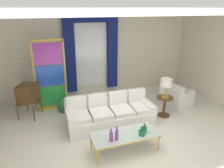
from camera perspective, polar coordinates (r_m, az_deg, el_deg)
ground_plane at (r=5.70m, az=3.79°, el=-12.83°), size 16.00×16.00×0.00m
wall_rear at (r=7.87m, az=-4.69°, el=8.17°), size 8.00×0.12×3.00m
ceiling_slab at (r=5.56m, az=1.15°, el=19.25°), size 8.00×7.60×0.04m
curtained_window at (r=7.63m, az=-5.47°, el=9.63°), size 2.00×0.17×2.70m
couch_white_long at (r=5.96m, az=-0.69°, el=-7.84°), size 2.35×0.95×0.86m
coffee_table at (r=4.93m, az=3.41°, el=-13.39°), size 1.50×0.63×0.41m
bottle_blue_decanter at (r=4.64m, az=1.27°, el=-13.22°), size 0.07×0.07×0.33m
bottle_crystal_tall at (r=4.86m, az=7.90°, el=-12.54°), size 0.14×0.14×0.23m
bottle_amber_squat at (r=4.97m, az=8.58°, el=-11.73°), size 0.11×0.11×0.22m
bottle_ruby_flask at (r=4.61m, az=-0.22°, el=-13.69°), size 0.08×0.08×0.30m
vintage_tv at (r=6.63m, az=-21.37°, el=-2.34°), size 0.71×0.75×1.35m
armchair_white at (r=7.28m, az=16.48°, el=-3.56°), size 1.04×1.02×0.80m
stained_glass_divider at (r=6.81m, az=-16.01°, el=1.79°), size 0.95×0.05×2.20m
peacock_figurine at (r=6.70m, az=-12.43°, el=-5.91°), size 0.44×0.60×0.50m
round_side_table at (r=6.54m, az=13.73°, el=-5.38°), size 0.48×0.48×0.59m
table_lamp_brass at (r=6.29m, az=14.22°, el=0.19°), size 0.32×0.32×0.57m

